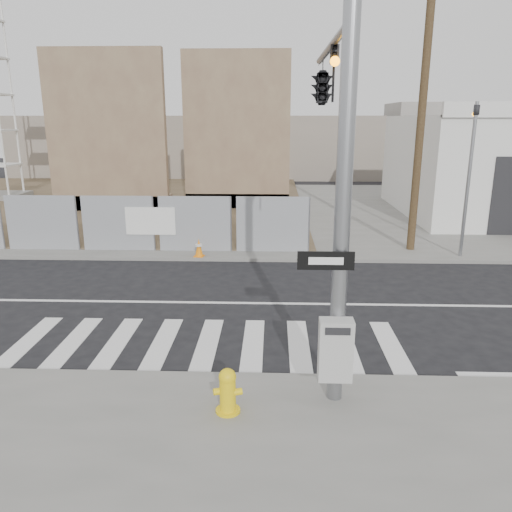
{
  "coord_description": "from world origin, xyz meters",
  "views": [
    {
      "loc": [
        1.41,
        -12.53,
        4.78
      ],
      "look_at": [
        0.99,
        -0.3,
        1.4
      ],
      "focal_mm": 35.0,
      "sensor_mm": 36.0,
      "label": 1
    }
  ],
  "objects_px": {
    "fire_hydrant": "(228,391)",
    "traffic_cone_c": "(68,237)",
    "traffic_cone_d": "(199,248)",
    "signal_pole": "(328,118)"
  },
  "relations": [
    {
      "from": "traffic_cone_c",
      "to": "traffic_cone_d",
      "type": "bearing_deg",
      "value": -13.11
    },
    {
      "from": "signal_pole",
      "to": "fire_hydrant",
      "type": "height_order",
      "value": "signal_pole"
    },
    {
      "from": "signal_pole",
      "to": "traffic_cone_d",
      "type": "xyz_separation_m",
      "value": [
        -3.66,
        6.27,
        -4.35
      ]
    },
    {
      "from": "traffic_cone_d",
      "to": "signal_pole",
      "type": "bearing_deg",
      "value": -59.73
    },
    {
      "from": "signal_pole",
      "to": "fire_hydrant",
      "type": "xyz_separation_m",
      "value": [
        -1.8,
        -3.27,
        -4.28
      ]
    },
    {
      "from": "signal_pole",
      "to": "fire_hydrant",
      "type": "distance_m",
      "value": 5.68
    },
    {
      "from": "fire_hydrant",
      "to": "signal_pole",
      "type": "bearing_deg",
      "value": 43.22
    },
    {
      "from": "signal_pole",
      "to": "traffic_cone_c",
      "type": "bearing_deg",
      "value": 139.66
    },
    {
      "from": "fire_hydrant",
      "to": "traffic_cone_c",
      "type": "height_order",
      "value": "fire_hydrant"
    },
    {
      "from": "traffic_cone_c",
      "to": "traffic_cone_d",
      "type": "distance_m",
      "value": 5.26
    }
  ]
}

